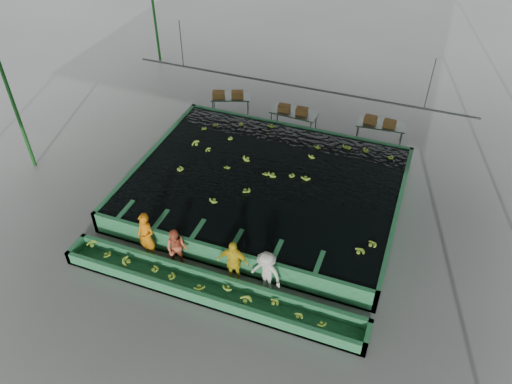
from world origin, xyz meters
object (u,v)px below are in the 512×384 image
at_px(worker_a, 146,236).
at_px(worker_c, 233,262).
at_px(flotation_tank, 265,187).
at_px(box_stack_left, 228,97).
at_px(box_stack_mid, 293,112).
at_px(box_stack_right, 380,124).
at_px(worker_b, 177,248).
at_px(packing_table_left, 231,105).
at_px(packing_table_right, 379,133).
at_px(worker_d, 266,273).
at_px(sorting_trough, 210,290).
at_px(packing_table_mid, 294,121).

bearing_deg(worker_a, worker_c, 10.92).
relative_size(flotation_tank, box_stack_left, 6.91).
height_order(box_stack_mid, box_stack_right, box_stack_mid).
height_order(worker_b, box_stack_right, worker_b).
bearing_deg(flotation_tank, worker_a, -121.28).
xyz_separation_m(flotation_tank, packing_table_left, (-3.68, 5.32, -0.03)).
height_order(packing_table_right, box_stack_mid, box_stack_mid).
xyz_separation_m(worker_d, packing_table_right, (1.86, 9.55, -0.34)).
bearing_deg(worker_b, sorting_trough, -38.93).
bearing_deg(box_stack_right, worker_d, -100.78).
xyz_separation_m(worker_a, worker_d, (4.19, 0.00, -0.10)).
bearing_deg(worker_d, packing_table_mid, 116.16).
bearing_deg(box_stack_mid, worker_d, -77.62).
distance_m(worker_d, packing_table_left, 10.97).
bearing_deg(flotation_tank, box_stack_right, 56.96).
distance_m(flotation_tank, packing_table_mid, 4.87).
height_order(flotation_tank, packing_table_right, packing_table_right).
xyz_separation_m(worker_c, packing_table_mid, (-0.85, 9.15, -0.39)).
relative_size(worker_d, box_stack_mid, 1.22).
xyz_separation_m(worker_b, box_stack_mid, (1.08, 9.14, 0.20)).
height_order(worker_c, packing_table_right, worker_c).
distance_m(packing_table_mid, box_stack_mid, 0.48).
xyz_separation_m(worker_c, worker_d, (1.10, 0.00, -0.05)).
distance_m(worker_a, box_stack_mid, 9.40).
bearing_deg(worker_d, box_stack_left, 133.29).
bearing_deg(worker_b, packing_table_mid, 71.89).
bearing_deg(packing_table_left, box_stack_right, -1.02).
bearing_deg(box_stack_left, worker_b, -76.78).
relative_size(sorting_trough, box_stack_mid, 7.46).
bearing_deg(worker_c, packing_table_mid, 88.85).
xyz_separation_m(packing_table_left, packing_table_mid, (3.29, -0.47, 0.06)).
relative_size(flotation_tank, worker_c, 5.79).
bearing_deg(worker_b, box_stack_mid, 72.21).
height_order(worker_c, box_stack_left, worker_c).
bearing_deg(box_stack_right, box_stack_mid, -174.63).
xyz_separation_m(sorting_trough, packing_table_mid, (-0.38, 9.95, 0.23)).
distance_m(sorting_trough, worker_c, 1.11).
height_order(worker_d, packing_table_mid, worker_d).
height_order(packing_table_right, box_stack_right, box_stack_right).
bearing_deg(flotation_tank, box_stack_mid, 95.11).
distance_m(worker_b, packing_table_left, 9.87).
xyz_separation_m(worker_a, worker_b, (1.10, 0.00, -0.16)).
bearing_deg(packing_table_mid, packing_table_left, 171.85).
bearing_deg(worker_d, box_stack_mid, 116.49).
bearing_deg(box_stack_right, packing_table_right, 45.50).
height_order(flotation_tank, worker_d, worker_d).
bearing_deg(box_stack_left, worker_c, -66.10).
bearing_deg(flotation_tank, box_stack_left, 125.63).
bearing_deg(worker_c, worker_a, 173.52).
relative_size(worker_c, worker_d, 1.06).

